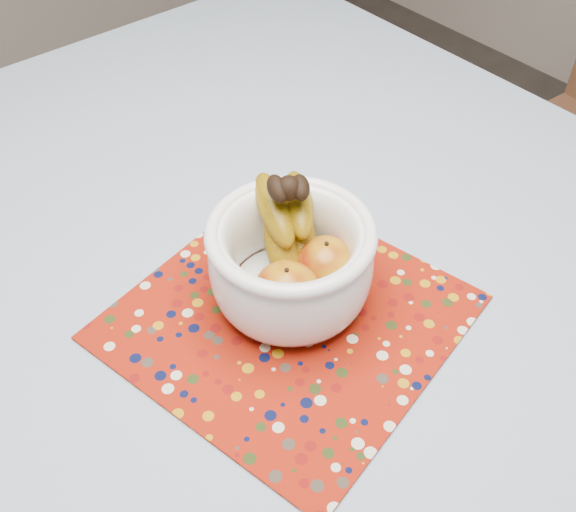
% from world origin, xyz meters
% --- Properties ---
extents(table, '(1.20, 1.20, 0.75)m').
position_xyz_m(table, '(0.00, 0.00, 0.67)').
color(table, brown).
rests_on(table, ground).
extents(tablecloth, '(1.32, 1.32, 0.01)m').
position_xyz_m(tablecloth, '(0.00, 0.00, 0.76)').
color(tablecloth, slate).
rests_on(tablecloth, table).
extents(placemat, '(0.42, 0.42, 0.00)m').
position_xyz_m(placemat, '(0.03, -0.11, 0.76)').
color(placemat, maroon).
rests_on(placemat, tablecloth).
extents(fruit_bowl, '(0.21, 0.20, 0.16)m').
position_xyz_m(fruit_bowl, '(0.06, -0.08, 0.83)').
color(fruit_bowl, white).
rests_on(fruit_bowl, placemat).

